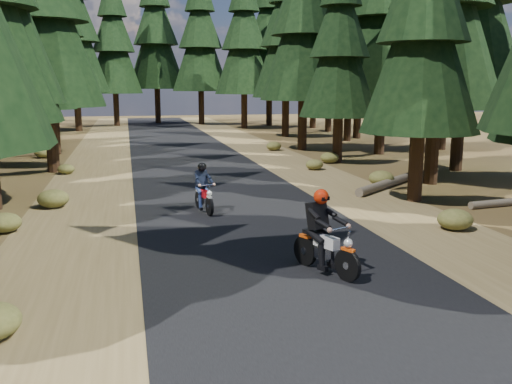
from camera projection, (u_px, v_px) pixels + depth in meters
ground at (270, 250)px, 13.26m from camera, size 120.00×120.00×0.00m
road at (232, 206)px, 18.05m from camera, size 6.00×100.00×0.01m
shoulder_l at (81, 213)px, 17.05m from camera, size 3.20×100.00×0.01m
shoulder_r at (367, 200)px, 19.05m from camera, size 3.20×100.00×0.01m
pine_forest at (179, 10)px, 31.97m from camera, size 34.59×55.08×16.32m
log_near at (392, 182)px, 21.61m from camera, size 4.39×3.83×0.32m
understory_shrubs at (238, 187)px, 20.04m from camera, size 14.88×30.12×0.57m
rider_lead at (326, 246)px, 11.52m from camera, size 1.30×1.99×1.71m
rider_follow at (204, 196)px, 17.09m from camera, size 0.77×1.72×1.48m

